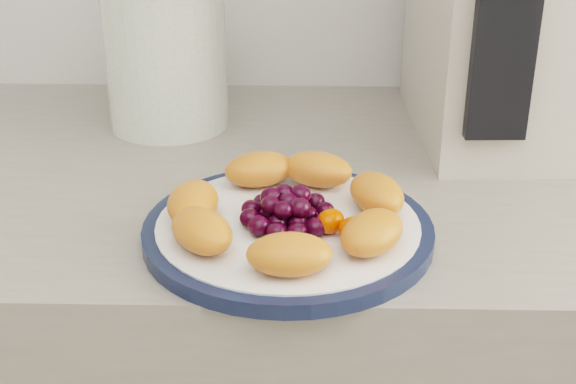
{
  "coord_description": "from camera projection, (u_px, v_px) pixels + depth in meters",
  "views": [
    {
      "loc": [
        -0.01,
        0.33,
        1.28
      ],
      "look_at": [
        -0.03,
        1.02,
        0.95
      ],
      "focal_mm": 50.0,
      "sensor_mm": 36.0,
      "label": 1
    }
  ],
  "objects": [
    {
      "name": "canister",
      "position": [
        166.0,
        56.0,
        1.03
      ],
      "size": [
        0.18,
        0.18,
        0.19
      ],
      "primitive_type": "cylinder",
      "rotation": [
        0.0,
        0.0,
        0.19
      ],
      "color": "#526B21",
      "rests_on": "counter"
    },
    {
      "name": "plate_rim",
      "position": [
        288.0,
        231.0,
        0.78
      ],
      "size": [
        0.28,
        0.28,
        0.01
      ],
      "primitive_type": "cylinder",
      "color": "#121C37",
      "rests_on": "counter"
    },
    {
      "name": "plate_face",
      "position": [
        288.0,
        230.0,
        0.78
      ],
      "size": [
        0.26,
        0.26,
        0.02
      ],
      "primitive_type": "cylinder",
      "color": "white",
      "rests_on": "counter"
    },
    {
      "name": "appliance_panel",
      "position": [
        508.0,
        7.0,
        0.82
      ],
      "size": [
        0.07,
        0.02,
        0.29
      ],
      "primitive_type": "cube",
      "rotation": [
        0.0,
        0.0,
        0.04
      ],
      "color": "black",
      "rests_on": "appliance_body"
    },
    {
      "name": "fruit_plate",
      "position": [
        291.0,
        207.0,
        0.77
      ],
      "size": [
        0.24,
        0.24,
        0.04
      ],
      "color": "#DA5F23",
      "rests_on": "plate_face"
    }
  ]
}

